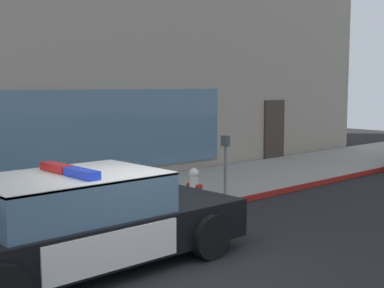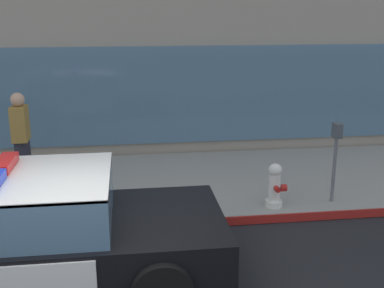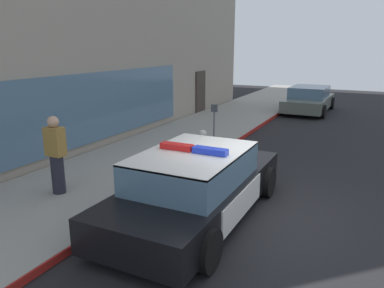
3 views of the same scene
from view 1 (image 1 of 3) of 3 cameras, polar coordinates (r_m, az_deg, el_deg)
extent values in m
plane|color=black|center=(7.66, -3.42, -13.62)|extent=(48.00, 48.00, 0.00)
cube|color=gray|center=(10.84, -16.76, -7.46)|extent=(48.00, 3.51, 0.15)
cube|color=maroon|center=(9.32, -11.93, -9.59)|extent=(28.80, 0.04, 0.14)
cube|color=gray|center=(18.41, -19.77, 13.14)|extent=(23.20, 10.95, 9.80)
cube|color=#382D28|center=(18.17, 8.81, 1.37)|extent=(1.00, 0.08, 2.10)
cube|color=black|center=(7.84, -11.67, -9.42)|extent=(4.90, 1.92, 0.60)
cube|color=silver|center=(8.68, -2.72, -6.63)|extent=(1.67, 1.87, 0.05)
cube|color=silver|center=(8.62, -15.55, -8.08)|extent=(2.06, 0.04, 0.51)
cube|color=silver|center=(7.01, -8.26, -11.27)|extent=(2.06, 0.04, 0.51)
cube|color=yellow|center=(8.63, -15.60, -8.06)|extent=(0.22, 0.01, 0.26)
cube|color=slate|center=(7.61, -13.04, -5.52)|extent=(2.55, 1.72, 0.60)
cube|color=silver|center=(7.56, -13.09, -3.37)|extent=(2.55, 1.72, 0.04)
cube|color=red|center=(7.84, -14.34, -2.46)|extent=(0.20, 0.65, 0.11)
cube|color=blue|center=(7.25, -11.78, -3.10)|extent=(0.20, 0.65, 0.11)
cylinder|color=black|center=(9.51, -6.17, -7.51)|extent=(0.68, 0.22, 0.68)
cylinder|color=black|center=(8.11, 1.93, -9.94)|extent=(0.68, 0.22, 0.68)
cylinder|color=silver|center=(11.26, 0.21, -6.02)|extent=(0.28, 0.28, 0.10)
cylinder|color=silver|center=(11.20, 0.21, -4.64)|extent=(0.19, 0.19, 0.45)
sphere|color=silver|center=(11.15, 0.21, -3.17)|extent=(0.22, 0.22, 0.22)
cylinder|color=#B21E19|center=(11.14, 0.21, -2.78)|extent=(0.06, 0.06, 0.05)
cylinder|color=#B21E19|center=(11.09, 0.72, -4.63)|extent=(0.09, 0.10, 0.09)
cylinder|color=#B21E19|center=(11.30, -0.29, -4.43)|extent=(0.09, 0.10, 0.09)
cylinder|color=#B21E19|center=(11.31, 0.77, -4.63)|extent=(0.10, 0.12, 0.12)
cylinder|color=slate|center=(11.92, 3.58, -2.88)|extent=(0.06, 0.06, 1.10)
cube|color=#474C51|center=(11.83, 3.61, 0.32)|extent=(0.12, 0.18, 0.24)
camera|label=2|loc=(5.29, 37.60, 12.15)|focal=45.39mm
camera|label=3|loc=(4.30, -76.69, 10.41)|focal=35.00mm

